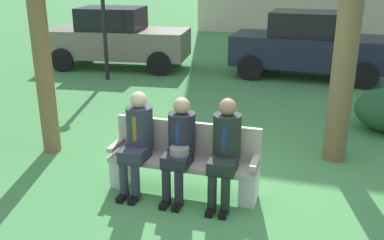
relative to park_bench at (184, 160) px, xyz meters
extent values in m
plane|color=#458A4A|center=(0.38, 0.18, -0.42)|extent=(80.00, 80.00, 0.00)
cube|color=#B7AD9E|center=(0.00, -0.06, -0.01)|extent=(1.91, 0.44, 0.07)
cube|color=#B7AD9E|center=(0.00, 0.13, 0.25)|extent=(1.91, 0.06, 0.45)
cube|color=#B7AD9E|center=(-0.91, -0.06, 0.13)|extent=(0.08, 0.44, 0.06)
cube|color=#B7AD9E|center=(0.91, -0.06, 0.13)|extent=(0.08, 0.44, 0.06)
cube|color=silver|center=(-0.85, -0.06, -0.23)|extent=(0.20, 0.37, 0.38)
cube|color=silver|center=(0.85, -0.06, -0.23)|extent=(0.20, 0.37, 0.38)
cube|color=#2D3342|center=(-0.58, -0.23, 0.11)|extent=(0.32, 0.38, 0.16)
cylinder|color=#2D3342|center=(-0.66, -0.42, -0.20)|extent=(0.11, 0.11, 0.45)
cylinder|color=#2D3342|center=(-0.50, -0.42, -0.20)|extent=(0.11, 0.11, 0.45)
cube|color=black|center=(-0.66, -0.48, -0.39)|extent=(0.09, 0.22, 0.07)
cube|color=black|center=(-0.50, -0.48, -0.39)|extent=(0.09, 0.22, 0.07)
cylinder|color=#2D3342|center=(-0.58, -0.04, 0.42)|extent=(0.34, 0.34, 0.51)
cube|color=olive|center=(-0.58, -0.20, 0.44)|extent=(0.05, 0.01, 0.33)
sphere|color=beige|center=(-0.58, -0.04, 0.77)|extent=(0.21, 0.21, 0.21)
cube|color=#23232D|center=(-0.02, -0.23, 0.11)|extent=(0.32, 0.38, 0.16)
cylinder|color=#23232D|center=(-0.10, -0.42, -0.20)|extent=(0.11, 0.11, 0.45)
cylinder|color=#23232D|center=(0.06, -0.42, -0.20)|extent=(0.11, 0.11, 0.45)
cube|color=black|center=(-0.10, -0.48, -0.39)|extent=(0.09, 0.22, 0.07)
cube|color=black|center=(0.06, -0.48, -0.39)|extent=(0.09, 0.22, 0.07)
cylinder|color=#23232D|center=(-0.02, -0.04, 0.40)|extent=(0.34, 0.34, 0.49)
cube|color=navy|center=(-0.02, -0.20, 0.42)|extent=(0.05, 0.01, 0.31)
sphere|color=tan|center=(-0.02, -0.04, 0.74)|extent=(0.21, 0.21, 0.21)
cylinder|color=gray|center=(0.01, -0.25, 0.23)|extent=(0.24, 0.24, 0.09)
cube|color=#1E2823|center=(0.55, -0.23, 0.11)|extent=(0.32, 0.38, 0.16)
cylinder|color=#1E2823|center=(0.47, -0.42, -0.20)|extent=(0.11, 0.11, 0.45)
cylinder|color=#1E2823|center=(0.63, -0.42, -0.20)|extent=(0.11, 0.11, 0.45)
cube|color=black|center=(0.47, -0.48, -0.39)|extent=(0.09, 0.22, 0.07)
cube|color=black|center=(0.63, -0.48, -0.39)|extent=(0.09, 0.22, 0.07)
cylinder|color=#1E2823|center=(0.55, -0.04, 0.42)|extent=(0.34, 0.34, 0.52)
cube|color=navy|center=(0.55, -0.20, 0.44)|extent=(0.05, 0.01, 0.34)
sphere|color=#9E7556|center=(0.55, -0.04, 0.78)|extent=(0.21, 0.21, 0.21)
cylinder|color=brown|center=(1.88, 1.58, 1.65)|extent=(0.34, 0.34, 4.15)
cube|color=slate|center=(-3.99, 6.42, 0.28)|extent=(4.06, 2.00, 0.76)
cube|color=black|center=(-4.14, 6.41, 0.96)|extent=(1.85, 1.55, 0.60)
cylinder|color=black|center=(-2.72, 7.36, -0.10)|extent=(0.65, 0.21, 0.64)
cylinder|color=black|center=(-2.54, 5.81, -0.10)|extent=(0.65, 0.21, 0.64)
cylinder|color=black|center=(-5.43, 7.04, -0.10)|extent=(0.65, 0.21, 0.64)
cylinder|color=black|center=(-5.25, 5.49, -0.10)|extent=(0.65, 0.21, 0.64)
cube|color=#1E2338|center=(1.23, 6.75, 0.28)|extent=(3.95, 1.68, 0.76)
cube|color=black|center=(1.08, 6.75, 0.96)|extent=(1.74, 1.41, 0.60)
cylinder|color=black|center=(2.62, 7.49, -0.10)|extent=(0.64, 0.16, 0.64)
cylinder|color=black|center=(2.57, 5.93, -0.10)|extent=(0.64, 0.16, 0.64)
cylinder|color=black|center=(-0.11, 7.57, -0.10)|extent=(0.64, 0.16, 0.64)
cylinder|color=black|center=(-0.15, 6.01, -0.10)|extent=(0.64, 0.16, 0.64)
cylinder|color=black|center=(-3.66, 5.03, 1.14)|extent=(0.10, 0.10, 3.12)
camera|label=1|loc=(1.56, -4.89, 2.36)|focal=41.12mm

